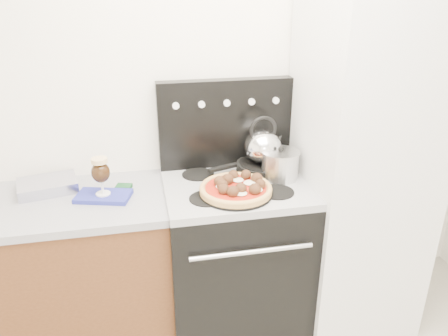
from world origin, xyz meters
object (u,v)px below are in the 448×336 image
object	(u,v)px
stove_body	(235,258)
base_cabinet	(33,282)
skillet	(262,167)
oven_mitt	(104,196)
pizza_pan	(236,193)
stock_pot	(280,165)
pizza	(236,187)
beer_glass	(101,176)
tea_kettle	(263,144)
fridge	(359,169)

from	to	relation	value
stove_body	base_cabinet	bearing A→B (deg)	178.70
skillet	base_cabinet	bearing A→B (deg)	-175.47
oven_mitt	pizza_pan	bearing A→B (deg)	-11.21
pizza_pan	stock_pot	bearing A→B (deg)	27.86
oven_mitt	pizza	size ratio (longest dim) A/B	0.74
beer_glass	pizza	distance (m)	0.67
pizza	skillet	xyz separation A→B (m)	(0.21, 0.25, -0.01)
base_cabinet	stove_body	xyz separation A→B (m)	(1.10, -0.02, 0.01)
stock_pot	tea_kettle	bearing A→B (deg)	123.53
stock_pot	fridge	bearing A→B (deg)	-5.88
base_cabinet	beer_glass	bearing A→B (deg)	-2.98
fridge	oven_mitt	bearing A→B (deg)	178.84
fridge	beer_glass	xyz separation A→B (m)	(-1.39, 0.03, 0.07)
pizza	base_cabinet	bearing A→B (deg)	171.96
beer_glass	fridge	bearing A→B (deg)	-1.16
base_cabinet	pizza	bearing A→B (deg)	-8.04
skillet	stove_body	bearing A→B (deg)	-145.04
oven_mitt	fridge	bearing A→B (deg)	-1.16
pizza	tea_kettle	xyz separation A→B (m)	(0.21, 0.25, 0.13)
stove_body	fridge	size ratio (longest dim) A/B	0.46
tea_kettle	fridge	bearing A→B (deg)	-11.54
beer_glass	pizza_pan	size ratio (longest dim) A/B	0.54
stock_pot	base_cabinet	bearing A→B (deg)	179.84
stove_body	oven_mitt	world-z (taller)	oven_mitt
fridge	tea_kettle	xyz separation A→B (m)	(-0.52, 0.15, 0.14)
skillet	tea_kettle	xyz separation A→B (m)	(0.00, 0.00, 0.14)
fridge	stock_pot	bearing A→B (deg)	174.12
oven_mitt	stock_pot	distance (m)	0.94
fridge	pizza_pan	xyz separation A→B (m)	(-0.73, -0.10, -0.02)
oven_mitt	tea_kettle	bearing A→B (deg)	8.11
base_cabinet	pizza	distance (m)	1.21
fridge	stock_pot	size ratio (longest dim) A/B	9.51
oven_mitt	pizza_pan	world-z (taller)	pizza_pan
skillet	tea_kettle	size ratio (longest dim) A/B	1.27
base_cabinet	oven_mitt	xyz separation A→B (m)	(0.42, -0.02, 0.48)
stove_body	pizza	world-z (taller)	pizza
pizza_pan	skillet	world-z (taller)	skillet
oven_mitt	pizza_pan	xyz separation A→B (m)	(0.66, -0.13, 0.01)
base_cabinet	stock_pot	world-z (taller)	stock_pot
oven_mitt	tea_kettle	xyz separation A→B (m)	(0.87, 0.12, 0.17)
oven_mitt	skillet	world-z (taller)	skillet
stove_body	beer_glass	bearing A→B (deg)	179.73
stove_body	pizza	xyz separation A→B (m)	(-0.03, -0.13, 0.52)
pizza	skillet	world-z (taller)	pizza
skillet	stock_pot	size ratio (longest dim) A/B	1.44
oven_mitt	stove_body	bearing A→B (deg)	-0.27
tea_kettle	stock_pot	distance (m)	0.16
base_cabinet	fridge	size ratio (longest dim) A/B	0.76
beer_glass	stock_pot	xyz separation A→B (m)	(0.94, 0.02, -0.03)
beer_glass	skillet	xyz separation A→B (m)	(0.87, 0.12, -0.08)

